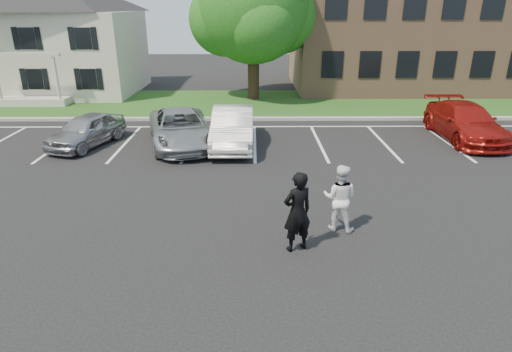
{
  "coord_description": "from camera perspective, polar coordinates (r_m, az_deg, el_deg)",
  "views": [
    {
      "loc": [
        -0.09,
        -9.75,
        5.54
      ],
      "look_at": [
        0.0,
        1.0,
        1.25
      ],
      "focal_mm": 30.0,
      "sensor_mm": 36.0,
      "label": 1
    }
  ],
  "objects": [
    {
      "name": "grass_strip",
      "position": [
        26.33,
        -0.27,
        9.69
      ],
      "size": [
        44.0,
        8.0,
        0.08
      ],
      "primitive_type": "cube",
      "color": "#244715",
      "rests_on": "ground"
    },
    {
      "name": "car_silver_minivan",
      "position": [
        18.4,
        -9.99,
        6.28
      ],
      "size": [
        3.71,
        5.73,
        1.47
      ],
      "primitive_type": "imported",
      "rotation": [
        0.0,
        0.0,
        0.26
      ],
      "color": "#A1A4A9",
      "rests_on": "ground"
    },
    {
      "name": "curb",
      "position": [
        22.43,
        -0.23,
        7.64
      ],
      "size": [
        40.0,
        0.3,
        0.15
      ],
      "primitive_type": "cube",
      "color": "gray",
      "rests_on": "ground"
    },
    {
      "name": "stall_lines",
      "position": [
        19.56,
        3.93,
        5.26
      ],
      "size": [
        34.0,
        5.36,
        0.01
      ],
      "color": "silver",
      "rests_on": "ground"
    },
    {
      "name": "man_white_shirt",
      "position": [
        11.31,
        11.09,
        -2.88
      ],
      "size": [
        1.06,
        0.94,
        1.81
      ],
      "primitive_type": "imported",
      "rotation": [
        0.0,
        0.0,
        2.8
      ],
      "color": "white",
      "rests_on": "ground"
    },
    {
      "name": "tree",
      "position": [
        27.15,
        -0.16,
        21.34
      ],
      "size": [
        7.8,
        7.2,
        8.8
      ],
      "color": "black",
      "rests_on": "ground"
    },
    {
      "name": "car_red_compact",
      "position": [
        21.15,
        26.07,
        6.5
      ],
      "size": [
        2.17,
        5.31,
        1.54
      ],
      "primitive_type": "imported",
      "rotation": [
        0.0,
        0.0,
        -0.0
      ],
      "color": "maroon",
      "rests_on": "ground"
    },
    {
      "name": "car_silver_west",
      "position": [
        19.46,
        -21.66,
        5.71
      ],
      "size": [
        2.74,
        4.22,
        1.34
      ],
      "primitive_type": "imported",
      "rotation": [
        0.0,
        0.0,
        -0.32
      ],
      "color": "#A0A0A5",
      "rests_on": "ground"
    },
    {
      "name": "house",
      "position": [
        32.45,
        -25.05,
        16.81
      ],
      "size": [
        10.3,
        9.22,
        7.6
      ],
      "color": "#BEB6A0",
      "rests_on": "ground"
    },
    {
      "name": "car_white_sedan",
      "position": [
        18.07,
        -3.1,
        6.49
      ],
      "size": [
        1.69,
        4.82,
        1.59
      ],
      "primitive_type": "imported",
      "rotation": [
        0.0,
        0.0,
        0.0
      ],
      "color": "silver",
      "rests_on": "ground"
    },
    {
      "name": "man_black_suit",
      "position": [
        10.17,
        5.54,
        -4.79
      ],
      "size": [
        0.87,
        0.74,
        2.02
      ],
      "primitive_type": "imported",
      "rotation": [
        0.0,
        0.0,
        3.56
      ],
      "color": "black",
      "rests_on": "ground"
    },
    {
      "name": "ground_plane",
      "position": [
        11.21,
        0.04,
        -7.85
      ],
      "size": [
        90.0,
        90.0,
        0.0
      ],
      "primitive_type": "plane",
      "color": "black",
      "rests_on": "ground"
    },
    {
      "name": "office_building",
      "position": [
        34.76,
        24.67,
        17.61
      ],
      "size": [
        22.4,
        10.4,
        8.3
      ],
      "color": "#9E7455",
      "rests_on": "ground"
    }
  ]
}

